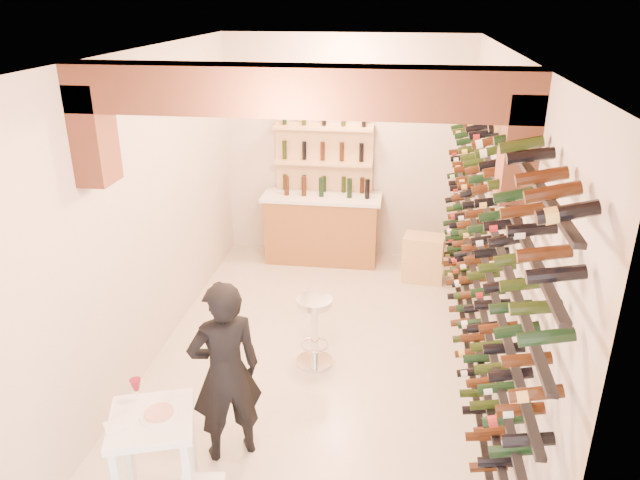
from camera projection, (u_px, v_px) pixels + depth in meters
The scene contains 10 objects.
ground at pixel (316, 362), 6.44m from camera, with size 6.00×6.00×0.00m, color beige.
room_shell at pixel (311, 166), 5.34m from camera, with size 3.52×6.02×3.21m.
wine_rack at pixel (475, 236), 5.65m from camera, with size 0.32×5.70×2.56m.
back_counter at pixel (322, 227), 8.69m from camera, with size 1.70×0.62×1.29m.
back_shelving at pixel (324, 180), 8.67m from camera, with size 1.40×0.31×2.73m.
tasting_table at pixel (153, 434), 4.34m from camera, with size 0.75×0.75×1.05m.
person at pixel (225, 372), 4.86m from camera, with size 0.60×0.39×1.64m, color black.
chrome_barstool at pixel (314, 326), 6.25m from camera, with size 0.40×0.40×0.77m.
crate_lower at pixel (422, 268), 8.24m from camera, with size 0.55×0.38×0.33m, color #DCB178.
crate_upper at pixel (424, 247), 8.12m from camera, with size 0.54×0.37×0.31m, color #DCB178.
Camera 1 is at (0.79, -5.39, 3.68)m, focal length 33.47 mm.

